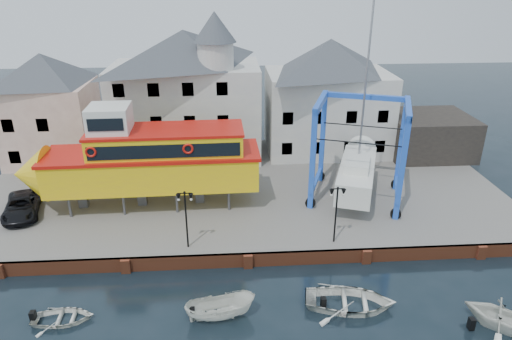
{
  "coord_description": "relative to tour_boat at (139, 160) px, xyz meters",
  "views": [
    {
      "loc": [
        -1.16,
        -25.24,
        18.2
      ],
      "look_at": [
        1.0,
        7.0,
        4.0
      ],
      "focal_mm": 32.0,
      "sensor_mm": 36.0,
      "label": 1
    }
  ],
  "objects": [
    {
      "name": "motorboat_a",
      "position": [
        6.21,
        -12.39,
        -4.84
      ],
      "size": [
        4.18,
        2.03,
        1.55
      ],
      "primitive_type": "imported",
      "rotation": [
        0.0,
        0.0,
        1.71
      ],
      "color": "white",
      "rests_on": "ground"
    },
    {
      "name": "tour_boat",
      "position": [
        0.0,
        0.0,
        0.0
      ],
      "size": [
        18.79,
        4.93,
        8.14
      ],
      "rotation": [
        0.0,
        0.0,
        0.03
      ],
      "color": "#59595E",
      "rests_on": "hardstanding"
    },
    {
      "name": "building_white_main",
      "position": [
        3.14,
        10.73,
        2.51
      ],
      "size": [
        14.0,
        8.3,
        14.0
      ],
      "color": "#BCBCBC",
      "rests_on": "hardstanding"
    },
    {
      "name": "building_white_right",
      "position": [
        17.01,
        11.34,
        1.76
      ],
      "size": [
        12.0,
        8.0,
        11.2
      ],
      "color": "#BCBCBC",
      "rests_on": "hardstanding"
    },
    {
      "name": "motorboat_b",
      "position": [
        13.8,
        -11.98,
        -4.84
      ],
      "size": [
        5.82,
        4.6,
        1.09
      ],
      "primitive_type": "imported",
      "rotation": [
        0.0,
        0.0,
        1.4
      ],
      "color": "white",
      "rests_on": "ground"
    },
    {
      "name": "ground",
      "position": [
        8.01,
        -7.66,
        -4.84
      ],
      "size": [
        140.0,
        140.0,
        0.0
      ],
      "primitive_type": "plane",
      "color": "black",
      "rests_on": "ground"
    },
    {
      "name": "hardstanding",
      "position": [
        8.01,
        3.34,
        -4.34
      ],
      "size": [
        44.0,
        22.0,
        1.0
      ],
      "primitive_type": "cube",
      "color": "#5F5A51",
      "rests_on": "ground"
    },
    {
      "name": "van",
      "position": [
        -8.92,
        -1.11,
        -3.12
      ],
      "size": [
        3.56,
        5.61,
        1.44
      ],
      "primitive_type": "imported",
      "rotation": [
        0.0,
        0.0,
        0.24
      ],
      "color": "black",
      "rests_on": "hardstanding"
    },
    {
      "name": "shed_dark",
      "position": [
        27.01,
        9.34,
        -1.84
      ],
      "size": [
        8.0,
        7.0,
        4.0
      ],
      "primitive_type": "cube",
      "color": "black",
      "rests_on": "hardstanding"
    },
    {
      "name": "motorboat_d",
      "position": [
        -2.67,
        -12.06,
        -4.84
      ],
      "size": [
        3.48,
        2.56,
        0.7
      ],
      "primitive_type": "imported",
      "rotation": [
        0.0,
        0.0,
        1.62
      ],
      "color": "white",
      "rests_on": "ground"
    },
    {
      "name": "motorboat_c",
      "position": [
        21.58,
        -14.22,
        -4.84
      ],
      "size": [
        5.02,
        4.95,
        2.0
      ],
      "primitive_type": "imported",
      "rotation": [
        0.0,
        0.0,
        0.89
      ],
      "color": "white",
      "rests_on": "ground"
    },
    {
      "name": "travel_lift",
      "position": [
        17.51,
        0.86,
        -1.25
      ],
      "size": [
        8.73,
        10.6,
        15.59
      ],
      "rotation": [
        0.0,
        0.0,
        -0.34
      ],
      "color": "blue",
      "rests_on": "hardstanding"
    },
    {
      "name": "building_pink",
      "position": [
        -9.99,
        10.34,
        1.31
      ],
      "size": [
        8.0,
        7.0,
        10.3
      ],
      "color": "tan",
      "rests_on": "hardstanding"
    },
    {
      "name": "lamp_post_right",
      "position": [
        14.01,
        -6.46,
        -0.66
      ],
      "size": [
        1.12,
        0.32,
        4.2
      ],
      "color": "black",
      "rests_on": "hardstanding"
    },
    {
      "name": "lamp_post_left",
      "position": [
        4.01,
        -6.46,
        -0.66
      ],
      "size": [
        1.12,
        0.32,
        4.2
      ],
      "color": "black",
      "rests_on": "hardstanding"
    },
    {
      "name": "quay_wall",
      "position": [
        8.01,
        -7.56,
        -4.34
      ],
      "size": [
        44.0,
        0.47,
        1.0
      ],
      "color": "brown",
      "rests_on": "ground"
    }
  ]
}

